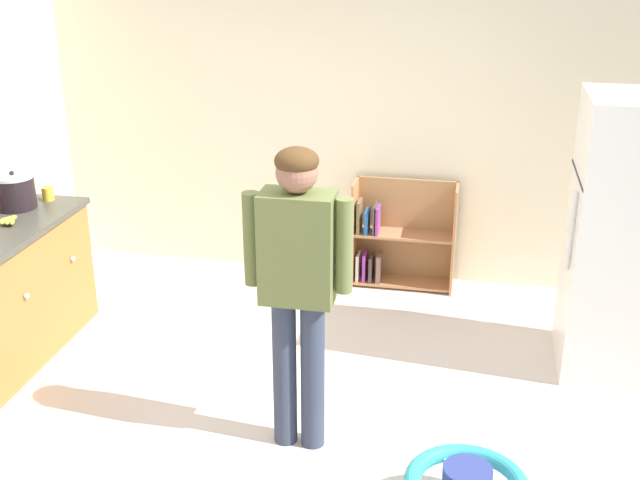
{
  "coord_description": "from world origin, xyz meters",
  "views": [
    {
      "loc": [
        0.77,
        -3.75,
        2.71
      ],
      "look_at": [
        -0.05,
        0.36,
        1.04
      ],
      "focal_mm": 45.04,
      "sensor_mm": 36.0,
      "label": 1
    }
  ],
  "objects_px": {
    "yellow_cup": "(48,194)",
    "standing_person": "(298,274)",
    "refrigerator": "(629,239)",
    "banana_bunch": "(9,220)",
    "crock_pot": "(14,191)",
    "bookshelf": "(397,239)"
  },
  "relations": [
    {
      "from": "crock_pot",
      "to": "banana_bunch",
      "type": "relative_size",
      "value": 1.77
    },
    {
      "from": "standing_person",
      "to": "banana_bunch",
      "type": "bearing_deg",
      "value": 161.68
    },
    {
      "from": "banana_bunch",
      "to": "refrigerator",
      "type": "bearing_deg",
      "value": 7.92
    },
    {
      "from": "refrigerator",
      "to": "bookshelf",
      "type": "distance_m",
      "value": 1.9
    },
    {
      "from": "refrigerator",
      "to": "standing_person",
      "type": "height_order",
      "value": "refrigerator"
    },
    {
      "from": "refrigerator",
      "to": "crock_pot",
      "type": "xyz_separation_m",
      "value": [
        -4.01,
        -0.24,
        0.13
      ]
    },
    {
      "from": "crock_pot",
      "to": "banana_bunch",
      "type": "xyz_separation_m",
      "value": [
        0.13,
        -0.3,
        -0.09
      ]
    },
    {
      "from": "crock_pot",
      "to": "banana_bunch",
      "type": "distance_m",
      "value": 0.34
    },
    {
      "from": "bookshelf",
      "to": "crock_pot",
      "type": "height_order",
      "value": "crock_pot"
    },
    {
      "from": "banana_bunch",
      "to": "yellow_cup",
      "type": "distance_m",
      "value": 0.49
    },
    {
      "from": "crock_pot",
      "to": "standing_person",
      "type": "bearing_deg",
      "value": -24.11
    },
    {
      "from": "standing_person",
      "to": "yellow_cup",
      "type": "distance_m",
      "value": 2.37
    },
    {
      "from": "crock_pot",
      "to": "refrigerator",
      "type": "bearing_deg",
      "value": 3.45
    },
    {
      "from": "refrigerator",
      "to": "yellow_cup",
      "type": "bearing_deg",
      "value": -179.26
    },
    {
      "from": "yellow_cup",
      "to": "banana_bunch",
      "type": "bearing_deg",
      "value": -90.24
    },
    {
      "from": "refrigerator",
      "to": "banana_bunch",
      "type": "relative_size",
      "value": 11.24
    },
    {
      "from": "bookshelf",
      "to": "banana_bunch",
      "type": "relative_size",
      "value": 5.37
    },
    {
      "from": "standing_person",
      "to": "yellow_cup",
      "type": "relative_size",
      "value": 17.87
    },
    {
      "from": "bookshelf",
      "to": "standing_person",
      "type": "height_order",
      "value": "standing_person"
    },
    {
      "from": "crock_pot",
      "to": "banana_bunch",
      "type": "bearing_deg",
      "value": -66.57
    },
    {
      "from": "yellow_cup",
      "to": "standing_person",
      "type": "bearing_deg",
      "value": -29.66
    },
    {
      "from": "banana_bunch",
      "to": "yellow_cup",
      "type": "bearing_deg",
      "value": 89.76
    }
  ]
}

